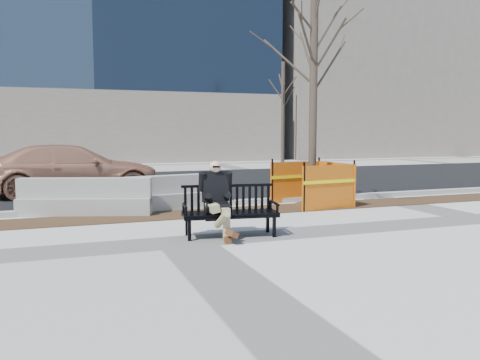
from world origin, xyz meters
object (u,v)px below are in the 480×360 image
at_px(sedan, 74,195).
at_px(jersey_barrier_left, 86,215).
at_px(seated_man, 216,236).
at_px(bench, 230,236).
at_px(tree_fence, 312,206).
at_px(jersey_barrier_right, 174,208).

height_order(sedan, jersey_barrier_left, sedan).
distance_m(seated_man, sedan, 7.07).
relative_size(seated_man, jersey_barrier_left, 0.47).
xyz_separation_m(seated_man, sedan, (-2.15, 6.74, 0.00)).
height_order(bench, tree_fence, tree_fence).
distance_m(seated_man, jersey_barrier_right, 3.30).
height_order(bench, jersey_barrier_left, bench).
distance_m(tree_fence, jersey_barrier_left, 5.26).
height_order(tree_fence, jersey_barrier_left, tree_fence).
bearing_deg(bench, jersey_barrier_left, 133.69).
relative_size(bench, jersey_barrier_right, 0.60).
bearing_deg(tree_fence, jersey_barrier_right, 167.27).
bearing_deg(sedan, bench, -161.50).
xyz_separation_m(seated_man, jersey_barrier_left, (-2.01, 3.07, 0.00)).
distance_m(sedan, jersey_barrier_left, 3.67).
height_order(bench, sedan, sedan).
distance_m(bench, jersey_barrier_right, 3.39).
distance_m(bench, seated_man, 0.24).
bearing_deg(seated_man, sedan, 116.06).
xyz_separation_m(seated_man, jersey_barrier_right, (-0.00, 3.30, 0.00)).
distance_m(sedan, jersey_barrier_right, 4.05).
bearing_deg(sedan, jersey_barrier_left, -178.47).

